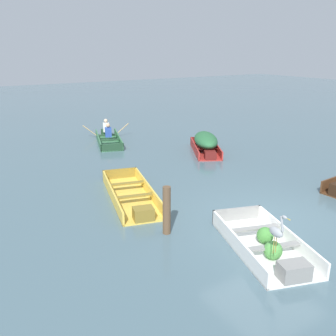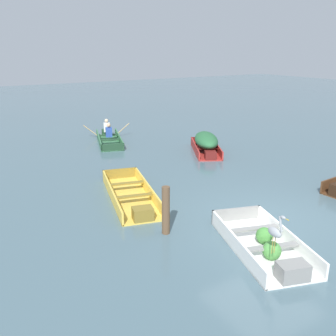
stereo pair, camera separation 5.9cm
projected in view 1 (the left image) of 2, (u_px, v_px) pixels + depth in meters
The scene contains 7 objects.
ground_plane at pixel (269, 220), 9.38m from camera, with size 80.00×80.00×0.00m, color #47606B.
dinghy_white_foreground at pixel (267, 246), 7.89m from camera, with size 2.06×3.02×0.42m.
skiff_red_near_moored at pixel (206, 142), 15.33m from camera, with size 2.08×2.75×0.81m.
skiff_yellow_mid_moored at pixel (132, 196), 10.58m from camera, with size 1.96×3.63×0.36m.
rowboat_green_with_crew at pixel (108, 138), 17.20m from camera, with size 2.35×3.36×0.89m.
heron_on_dinghy at pixel (277, 231), 6.93m from camera, with size 0.15×0.45×0.84m.
mooring_post at pixel (167, 210), 8.55m from camera, with size 0.18×0.18×1.16m, color brown.
Camera 1 is at (-6.67, -5.89, 4.13)m, focal length 40.00 mm.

